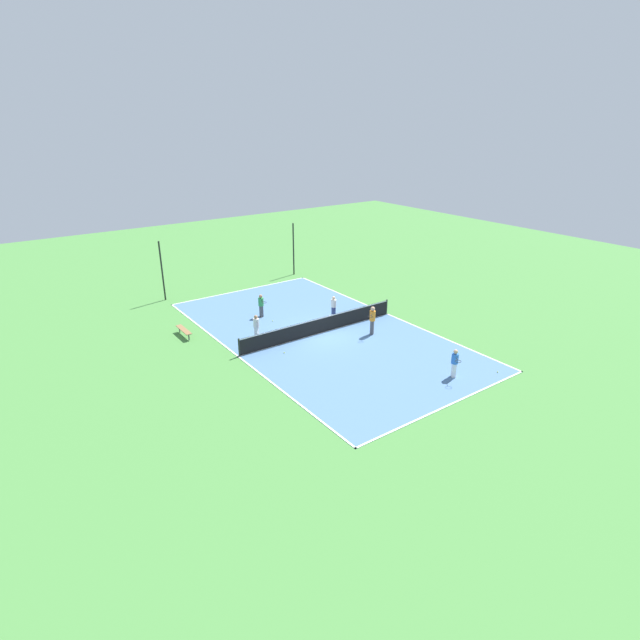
# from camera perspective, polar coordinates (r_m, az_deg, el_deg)

# --- Properties ---
(ground_plane) EXTENTS (80.00, 80.00, 0.00)m
(ground_plane) POSITION_cam_1_polar(r_m,az_deg,el_deg) (31.35, 0.00, -1.53)
(ground_plane) COLOR #47843D
(court_surface) EXTENTS (11.54, 21.05, 0.02)m
(court_surface) POSITION_cam_1_polar(r_m,az_deg,el_deg) (31.35, 0.00, -1.51)
(court_surface) COLOR #4C729E
(court_surface) RESTS_ON ground_plane
(tennis_net) EXTENTS (11.34, 0.10, 1.06)m
(tennis_net) POSITION_cam_1_polar(r_m,az_deg,el_deg) (31.13, 0.00, -0.58)
(tennis_net) COLOR black
(tennis_net) RESTS_ON court_surface
(bench) EXTENTS (0.36, 1.83, 0.45)m
(bench) POSITION_cam_1_polar(r_m,az_deg,el_deg) (31.93, -15.30, -1.14)
(bench) COLOR olive
(bench) RESTS_ON ground_plane
(player_far_green) EXTENTS (0.45, 0.97, 1.58)m
(player_far_green) POSITION_cam_1_polar(r_m,az_deg,el_deg) (33.86, -6.75, 1.81)
(player_far_green) COLOR #4C4C51
(player_far_green) RESTS_ON court_surface
(player_center_orange) EXTENTS (0.95, 0.82, 1.83)m
(player_center_orange) POSITION_cam_1_polar(r_m,az_deg,el_deg) (30.93, 6.01, 0.19)
(player_center_orange) COLOR #4C4C51
(player_center_orange) RESTS_ON court_surface
(player_near_blue) EXTENTS (0.81, 0.95, 1.56)m
(player_near_blue) POSITION_cam_1_polar(r_m,az_deg,el_deg) (26.66, 15.14, -4.60)
(player_near_blue) COLOR white
(player_near_blue) RESTS_ON court_surface
(player_near_white) EXTENTS (0.93, 0.85, 1.52)m
(player_near_white) POSITION_cam_1_polar(r_m,az_deg,el_deg) (30.50, -7.29, -0.59)
(player_near_white) COLOR white
(player_near_white) RESTS_ON court_surface
(player_far_white) EXTENTS (0.43, 0.43, 1.50)m
(player_far_white) POSITION_cam_1_polar(r_m,az_deg,el_deg) (33.55, 1.56, 1.66)
(player_far_white) COLOR navy
(player_far_white) RESTS_ON court_surface
(tennis_ball_right_alley) EXTENTS (0.07, 0.07, 0.07)m
(tennis_ball_right_alley) POSITION_cam_1_polar(r_m,az_deg,el_deg) (33.26, -5.44, -0.11)
(tennis_ball_right_alley) COLOR #CCE033
(tennis_ball_right_alley) RESTS_ON court_surface
(tennis_ball_near_net) EXTENTS (0.07, 0.07, 0.07)m
(tennis_ball_near_net) POSITION_cam_1_polar(r_m,az_deg,el_deg) (28.18, 19.63, -5.60)
(tennis_ball_near_net) COLOR #CCE033
(tennis_ball_near_net) RESTS_ON court_surface
(tennis_ball_left_sideline) EXTENTS (0.07, 0.07, 0.07)m
(tennis_ball_left_sideline) POSITION_cam_1_polar(r_m,az_deg,el_deg) (28.74, -4.11, -3.73)
(tennis_ball_left_sideline) COLOR #CCE033
(tennis_ball_left_sideline) RESTS_ON court_surface
(fence_post_back_left) EXTENTS (0.12, 0.12, 4.44)m
(fence_post_back_left) POSITION_cam_1_polar(r_m,az_deg,el_deg) (38.31, -17.60, 5.35)
(fence_post_back_left) COLOR black
(fence_post_back_left) RESTS_ON ground_plane
(fence_post_back_right) EXTENTS (0.12, 0.12, 4.44)m
(fence_post_back_right) POSITION_cam_1_polar(r_m,az_deg,el_deg) (43.01, -3.05, 8.08)
(fence_post_back_right) COLOR black
(fence_post_back_right) RESTS_ON ground_plane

